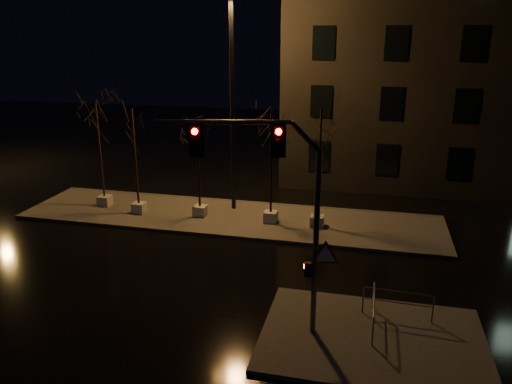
# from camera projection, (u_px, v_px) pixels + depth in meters

# --- Properties ---
(ground) EXTENTS (90.00, 90.00, 0.00)m
(ground) POSITION_uv_depth(u_px,v_px,m) (189.00, 268.00, 20.73)
(ground) COLOR black
(ground) RESTS_ON ground
(median) EXTENTS (22.00, 5.00, 0.15)m
(median) POSITION_uv_depth(u_px,v_px,m) (229.00, 217.00, 26.27)
(median) COLOR #46443F
(median) RESTS_ON ground
(sidewalk_corner) EXTENTS (7.00, 5.00, 0.15)m
(sidewalk_corner) POSITION_uv_depth(u_px,v_px,m) (372.00, 339.00, 15.82)
(sidewalk_corner) COLOR #46443F
(sidewalk_corner) RESTS_ON ground
(building) EXTENTS (25.00, 12.00, 15.00)m
(building) POSITION_uv_depth(u_px,v_px,m) (488.00, 63.00, 32.06)
(building) COLOR black
(building) RESTS_ON ground
(tree_0) EXTENTS (1.80, 1.80, 5.88)m
(tree_0) POSITION_uv_depth(u_px,v_px,m) (98.00, 126.00, 26.52)
(tree_0) COLOR #B9B4AC
(tree_0) RESTS_ON median
(tree_1) EXTENTS (1.80, 1.80, 5.72)m
(tree_1) POSITION_uv_depth(u_px,v_px,m) (133.00, 133.00, 25.44)
(tree_1) COLOR #B9B4AC
(tree_1) RESTS_ON median
(tree_2) EXTENTS (1.80, 1.80, 5.01)m
(tree_2) POSITION_uv_depth(u_px,v_px,m) (198.00, 145.00, 25.14)
(tree_2) COLOR #B9B4AC
(tree_2) RESTS_ON median
(tree_3) EXTENTS (1.80, 1.80, 5.80)m
(tree_3) POSITION_uv_depth(u_px,v_px,m) (271.00, 137.00, 24.10)
(tree_3) COLOR #B9B4AC
(tree_3) RESTS_ON median
(tree_4) EXTENTS (1.80, 1.80, 6.03)m
(tree_4) POSITION_uv_depth(u_px,v_px,m) (320.00, 136.00, 23.48)
(tree_4) COLOR #B9B4AC
(tree_4) RESTS_ON median
(traffic_signal_mast) EXTENTS (5.51, 1.24, 6.85)m
(traffic_signal_mast) POSITION_uv_depth(u_px,v_px,m) (280.00, 199.00, 14.81)
(traffic_signal_mast) COLOR #505357
(traffic_signal_mast) RESTS_ON sidewalk_corner
(streetlight_main) EXTENTS (2.78, 0.50, 11.13)m
(streetlight_main) POSITION_uv_depth(u_px,v_px,m) (232.00, 90.00, 25.47)
(streetlight_main) COLOR black
(streetlight_main) RESTS_ON median
(guard_rail_a) EXTENTS (2.31, 0.19, 1.00)m
(guard_rail_a) POSITION_uv_depth(u_px,v_px,m) (398.00, 300.00, 16.70)
(guard_rail_a) COLOR #505357
(guard_rail_a) RESTS_ON sidewalk_corner
(guard_rail_b) EXTENTS (0.07, 2.22, 1.05)m
(guard_rail_b) POSITION_uv_depth(u_px,v_px,m) (373.00, 308.00, 16.19)
(guard_rail_b) COLOR #505357
(guard_rail_b) RESTS_ON sidewalk_corner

